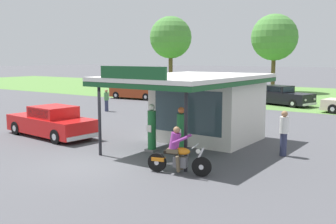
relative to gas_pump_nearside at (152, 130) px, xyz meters
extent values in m
plane|color=#4C4C51|center=(-0.38, -2.79, -0.89)|extent=(300.00, 300.00, 0.00)
cube|color=#56843D|center=(-0.38, 27.21, -0.88)|extent=(120.00, 24.00, 0.01)
cube|color=silver|center=(0.71, 3.35, 0.56)|extent=(4.15, 3.64, 2.89)
cube|color=#384C56|center=(0.71, 1.55, 0.62)|extent=(3.32, 0.05, 1.85)
cube|color=silver|center=(0.71, 1.68, 2.09)|extent=(4.85, 7.49, 0.16)
cube|color=#195128|center=(0.71, 1.68, 1.91)|extent=(4.85, 7.49, 0.18)
cube|color=#195128|center=(0.71, -2.04, 2.39)|extent=(2.91, 0.08, 0.44)
cylinder|color=black|center=(2.69, -1.67, 0.56)|extent=(0.12, 0.12, 2.89)
cylinder|color=black|center=(-1.27, -1.67, 0.56)|extent=(0.12, 0.12, 2.89)
cube|color=slate|center=(0.00, 0.00, -0.84)|extent=(0.44, 0.44, 0.10)
cylinder|color=#1E6B33|center=(0.00, 0.00, 0.00)|extent=(0.34, 0.34, 1.57)
cube|color=white|center=(0.00, -0.18, 0.08)|extent=(0.22, 0.02, 0.28)
sphere|color=white|center=(0.00, 0.00, 0.92)|extent=(0.26, 0.26, 0.26)
cube|color=slate|center=(1.42, 0.00, -0.84)|extent=(0.44, 0.44, 0.10)
cylinder|color=#1E6B33|center=(1.42, 0.00, -0.01)|extent=(0.34, 0.34, 1.55)
cube|color=white|center=(1.42, -0.18, 0.07)|extent=(0.22, 0.02, 0.28)
sphere|color=orange|center=(1.42, 0.00, 0.91)|extent=(0.26, 0.26, 0.26)
cylinder|color=black|center=(3.41, -1.85, -0.57)|extent=(0.64, 0.26, 0.64)
cylinder|color=silver|center=(3.41, -1.85, -0.57)|extent=(0.18, 0.16, 0.16)
cylinder|color=black|center=(1.92, -2.24, -0.57)|extent=(0.64, 0.26, 0.64)
cylinder|color=silver|center=(1.92, -2.24, -0.57)|extent=(0.18, 0.16, 0.16)
ellipsoid|color=orange|center=(2.76, -2.02, -0.11)|extent=(0.60, 0.37, 0.24)
cube|color=#59595E|center=(2.71, -2.03, -0.47)|extent=(0.49, 0.34, 0.36)
cube|color=black|center=(2.42, -2.11, -0.17)|extent=(0.53, 0.37, 0.10)
cylinder|color=silver|center=(3.31, -1.88, -0.29)|extent=(0.37, 0.16, 0.71)
cylinder|color=silver|center=(3.20, -1.91, 0.09)|extent=(0.21, 0.69, 0.04)
sphere|color=silver|center=(3.29, -1.88, -0.07)|extent=(0.16, 0.16, 0.16)
cube|color=orange|center=(1.97, -2.22, -0.45)|extent=(0.47, 0.28, 0.12)
cylinder|color=silver|center=(2.29, -2.00, -0.61)|extent=(0.70, 0.25, 0.18)
cube|color=brown|center=(2.49, -2.09, -0.11)|extent=(0.47, 0.43, 0.14)
cylinder|color=brown|center=(2.64, -1.88, -0.51)|extent=(0.17, 0.25, 0.56)
cylinder|color=brown|center=(2.72, -2.19, -0.51)|extent=(0.17, 0.25, 0.56)
cylinder|color=#8C338C|center=(2.53, -2.08, 0.21)|extent=(0.48, 0.41, 0.60)
sphere|color=#9E704C|center=(2.59, -2.06, 0.58)|extent=(0.22, 0.22, 0.22)
cylinder|color=#8C338C|center=(2.71, -1.83, 0.29)|extent=(0.54, 0.22, 0.31)
cylinder|color=#8C338C|center=(2.81, -2.21, 0.29)|extent=(0.54, 0.22, 0.31)
cube|color=red|center=(-5.89, -0.30, -0.32)|extent=(5.10, 2.33, 0.78)
cube|color=red|center=(-5.66, -0.33, 0.34)|extent=(2.08, 1.83, 0.53)
cube|color=#283847|center=(-6.61, -0.24, 0.34)|extent=(0.17, 1.48, 0.42)
cube|color=#283847|center=(-5.74, -1.14, 0.34)|extent=(1.64, 0.18, 0.40)
cube|color=#283847|center=(-5.59, 0.49, 0.34)|extent=(1.64, 0.18, 0.40)
cube|color=silver|center=(-8.38, -0.08, -0.59)|extent=(0.28, 1.80, 0.18)
cube|color=silver|center=(-3.39, -0.53, -0.59)|extent=(0.28, 1.80, 0.18)
sphere|color=white|center=(-8.45, -0.68, -0.28)|extent=(0.18, 0.18, 0.18)
sphere|color=white|center=(-8.34, 0.53, -0.28)|extent=(0.18, 0.18, 0.18)
cylinder|color=black|center=(-7.64, -1.04, -0.56)|extent=(0.68, 0.26, 0.66)
cylinder|color=silver|center=(-7.64, -1.04, -0.56)|extent=(0.32, 0.25, 0.30)
cylinder|color=black|center=(-7.48, 0.73, -0.56)|extent=(0.68, 0.26, 0.66)
cylinder|color=silver|center=(-7.48, 0.73, -0.56)|extent=(0.32, 0.25, 0.30)
cylinder|color=black|center=(-4.29, -1.34, -0.56)|extent=(0.68, 0.26, 0.66)
cylinder|color=silver|center=(-4.29, -1.34, -0.56)|extent=(0.32, 0.25, 0.30)
cylinder|color=black|center=(-4.13, 0.43, -0.56)|extent=(0.68, 0.26, 0.66)
cylinder|color=silver|center=(-4.13, 0.43, -0.56)|extent=(0.32, 0.25, 0.30)
cube|color=#993819|center=(-13.76, 15.73, -0.30)|extent=(4.96, 2.38, 0.81)
cube|color=#993819|center=(-13.36, 15.77, 0.41)|extent=(2.07, 1.86, 0.61)
cube|color=#283847|center=(-14.29, 15.68, 0.41)|extent=(0.19, 1.49, 0.49)
cube|color=#283847|center=(-13.28, 14.94, 0.41)|extent=(1.62, 0.19, 0.47)
cube|color=#283847|center=(-13.44, 16.59, 0.41)|extent=(1.62, 0.19, 0.47)
cube|color=silver|center=(-16.17, 15.49, -0.59)|extent=(0.30, 1.82, 0.18)
cube|color=silver|center=(-11.34, 15.97, -0.59)|extent=(0.30, 1.82, 0.18)
sphere|color=white|center=(-16.12, 14.88, -0.26)|extent=(0.18, 0.18, 0.18)
sphere|color=white|center=(-16.24, 16.10, -0.26)|extent=(0.18, 0.18, 0.18)
cylinder|color=black|center=(-15.29, 14.68, -0.56)|extent=(0.68, 0.26, 0.66)
cylinder|color=silver|center=(-15.29, 14.68, -0.56)|extent=(0.32, 0.25, 0.30)
cylinder|color=black|center=(-15.47, 16.46, -0.56)|extent=(0.68, 0.26, 0.66)
cylinder|color=silver|center=(-15.47, 16.46, -0.56)|extent=(0.32, 0.25, 0.30)
cylinder|color=black|center=(-12.05, 15.00, -0.56)|extent=(0.68, 0.26, 0.66)
cylinder|color=silver|center=(-12.05, 15.00, -0.56)|extent=(0.32, 0.25, 0.30)
cylinder|color=black|center=(-12.23, 16.78, -0.56)|extent=(0.68, 0.26, 0.66)
cylinder|color=silver|center=(-12.23, 16.78, -0.56)|extent=(0.32, 0.25, 0.30)
cube|color=black|center=(-1.21, 18.72, -0.28)|extent=(5.50, 3.28, 0.85)
cube|color=black|center=(-1.53, 18.82, 0.40)|extent=(2.50, 2.18, 0.52)
cube|color=#283847|center=(-0.53, 18.52, 0.40)|extent=(0.46, 1.40, 0.41)
cube|color=#283847|center=(-1.29, 19.58, 0.40)|extent=(1.73, 0.55, 0.39)
cube|color=#283847|center=(-1.76, 18.05, 0.40)|extent=(1.73, 0.55, 0.39)
cube|color=silver|center=(1.30, 17.96, -0.59)|extent=(0.63, 1.72, 0.18)
cube|color=silver|center=(-3.72, 19.48, -0.59)|extent=(0.63, 1.72, 0.18)
sphere|color=white|center=(1.48, 18.53, -0.24)|extent=(0.18, 0.18, 0.18)
sphere|color=white|center=(1.14, 17.39, -0.24)|extent=(0.18, 0.18, 0.18)
cylinder|color=black|center=(0.73, 19.04, -0.56)|extent=(0.69, 0.38, 0.66)
cylinder|color=silver|center=(0.73, 19.04, -0.56)|extent=(0.35, 0.30, 0.30)
cylinder|color=black|center=(0.23, 17.38, -0.56)|extent=(0.69, 0.38, 0.66)
cylinder|color=silver|center=(0.23, 17.38, -0.56)|extent=(0.35, 0.30, 0.30)
cylinder|color=black|center=(-2.65, 20.06, -0.56)|extent=(0.69, 0.38, 0.66)
cylinder|color=silver|center=(-2.65, 20.06, -0.56)|extent=(0.35, 0.30, 0.30)
cylinder|color=black|center=(-3.15, 18.40, -0.56)|extent=(0.69, 0.38, 0.66)
cylinder|color=silver|center=(-3.15, 18.40, -0.56)|extent=(0.35, 0.30, 0.30)
cube|color=gold|center=(-7.73, 17.38, -0.34)|extent=(5.22, 1.86, 0.73)
cube|color=gold|center=(-7.50, 17.37, 0.32)|extent=(2.05, 1.60, 0.59)
cube|color=#283847|center=(-8.49, 17.39, 0.32)|extent=(0.06, 1.39, 0.47)
cube|color=#283847|center=(-7.51, 16.60, 0.32)|extent=(1.72, 0.06, 0.45)
cube|color=#283847|center=(-7.49, 18.14, 0.32)|extent=(1.72, 0.06, 0.45)
cube|color=silver|center=(-10.36, 17.42, -0.59)|extent=(0.15, 1.70, 0.18)
cube|color=silver|center=(-5.11, 17.34, -0.59)|extent=(0.15, 1.70, 0.18)
sphere|color=white|center=(-10.38, 16.85, -0.30)|extent=(0.18, 0.18, 0.18)
sphere|color=white|center=(-10.36, 17.99, -0.30)|extent=(0.18, 0.18, 0.18)
cylinder|color=black|center=(-9.51, 16.57, -0.56)|extent=(0.66, 0.21, 0.66)
cylinder|color=silver|center=(-9.51, 16.57, -0.56)|extent=(0.30, 0.22, 0.30)
cylinder|color=black|center=(-9.49, 18.24, -0.56)|extent=(0.66, 0.21, 0.66)
cylinder|color=silver|center=(-9.49, 18.24, -0.56)|extent=(0.30, 0.22, 0.30)
cylinder|color=black|center=(-5.98, 16.52, -0.56)|extent=(0.66, 0.21, 0.66)
cylinder|color=silver|center=(-5.98, 16.52, -0.56)|extent=(0.30, 0.22, 0.30)
cylinder|color=black|center=(-5.95, 18.18, -0.56)|extent=(0.66, 0.21, 0.66)
cylinder|color=silver|center=(-5.95, 18.18, -0.56)|extent=(0.30, 0.22, 0.30)
cube|color=silver|center=(2.72, 16.63, -0.59)|extent=(0.36, 1.77, 0.18)
cylinder|color=black|center=(3.49, 15.65, -0.56)|extent=(0.68, 0.29, 0.66)
cylinder|color=silver|center=(3.49, 15.65, -0.56)|extent=(0.32, 0.26, 0.30)
cylinder|color=#2D3351|center=(4.63, 2.33, -0.44)|extent=(0.26, 0.26, 0.89)
cylinder|color=white|center=(4.63, 2.33, 0.32)|extent=(0.34, 0.34, 0.63)
sphere|color=#9E704C|center=(4.63, 2.33, 0.76)|extent=(0.24, 0.24, 0.24)
cylinder|color=#2D3351|center=(-10.02, 7.87, -0.49)|extent=(0.26, 0.26, 0.79)
cylinder|color=#4C8C4C|center=(-10.02, 7.87, 0.18)|extent=(0.34, 0.34, 0.56)
sphere|color=#9E704C|center=(-10.02, 7.87, 0.56)|extent=(0.21, 0.21, 0.21)
cylinder|color=brown|center=(-6.24, 30.50, 1.15)|extent=(0.45, 0.45, 4.08)
sphere|color=#4C893D|center=(-6.24, 30.50, 5.10)|extent=(5.09, 5.09, 5.09)
cylinder|color=brown|center=(-19.30, 29.35, 1.27)|extent=(0.52, 0.52, 4.32)
sphere|color=#4C893D|center=(-19.30, 29.35, 5.41)|extent=(5.28, 5.28, 5.28)
sphere|color=#4C893D|center=(-20.28, 29.98, 4.88)|extent=(3.58, 3.58, 3.58)
camera|label=1|loc=(9.63, -12.64, 2.91)|focal=42.63mm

